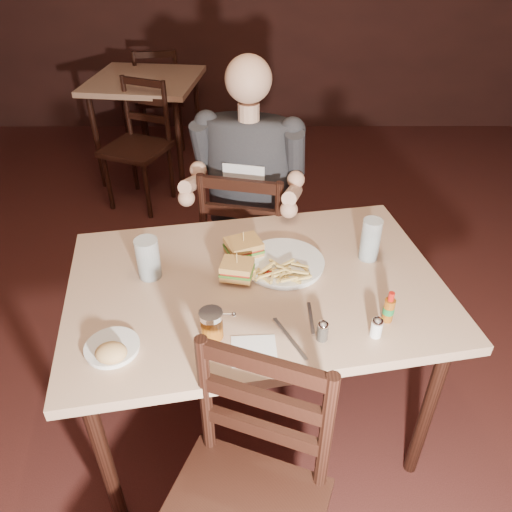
{
  "coord_description": "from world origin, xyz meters",
  "views": [
    {
      "loc": [
        -0.25,
        -1.37,
        1.88
      ],
      "look_at": [
        -0.25,
        0.07,
        0.85
      ],
      "focal_mm": 35.0,
      "sensor_mm": 36.0,
      "label": 1
    }
  ],
  "objects_px": {
    "chair_far": "(250,244)",
    "dinner_plate": "(284,264)",
    "diner": "(247,163)",
    "bg_chair_near": "(136,148)",
    "bg_table": "(145,90)",
    "glass_right": "(371,240)",
    "main_table": "(256,298)",
    "hot_sauce": "(389,307)",
    "glass_left": "(148,258)",
    "side_plate": "(112,348)",
    "bg_chair_far": "(160,98)",
    "syrup_dispenser": "(211,324)"
  },
  "relations": [
    {
      "from": "chair_far",
      "to": "dinner_plate",
      "type": "relative_size",
      "value": 3.15
    },
    {
      "from": "diner",
      "to": "bg_chair_near",
      "type": "bearing_deg",
      "value": 134.83
    },
    {
      "from": "bg_table",
      "to": "glass_right",
      "type": "relative_size",
      "value": 5.41
    },
    {
      "from": "main_table",
      "to": "hot_sauce",
      "type": "xyz_separation_m",
      "value": [
        0.42,
        -0.19,
        0.13
      ]
    },
    {
      "from": "diner",
      "to": "glass_left",
      "type": "distance_m",
      "value": 0.7
    },
    {
      "from": "dinner_plate",
      "to": "side_plate",
      "type": "relative_size",
      "value": 1.82
    },
    {
      "from": "bg_table",
      "to": "side_plate",
      "type": "bearing_deg",
      "value": -81.65
    },
    {
      "from": "bg_table",
      "to": "hot_sauce",
      "type": "xyz_separation_m",
      "value": [
        1.27,
        -2.68,
        0.15
      ]
    },
    {
      "from": "main_table",
      "to": "bg_chair_far",
      "type": "xyz_separation_m",
      "value": [
        -0.85,
        3.03,
        -0.26
      ]
    },
    {
      "from": "bg_table",
      "to": "bg_chair_far",
      "type": "xyz_separation_m",
      "value": [
        0.0,
        0.55,
        -0.24
      ]
    },
    {
      "from": "bg_chair_near",
      "to": "glass_right",
      "type": "relative_size",
      "value": 5.32
    },
    {
      "from": "bg_chair_far",
      "to": "side_plate",
      "type": "xyz_separation_m",
      "value": [
        0.41,
        -3.36,
        0.34
      ]
    },
    {
      "from": "syrup_dispenser",
      "to": "side_plate",
      "type": "bearing_deg",
      "value": -179.23
    },
    {
      "from": "bg_chair_far",
      "to": "dinner_plate",
      "type": "distance_m",
      "value": 3.1
    },
    {
      "from": "main_table",
      "to": "side_plate",
      "type": "distance_m",
      "value": 0.55
    },
    {
      "from": "main_table",
      "to": "bg_chair_far",
      "type": "relative_size",
      "value": 1.65
    },
    {
      "from": "bg_chair_near",
      "to": "side_plate",
      "type": "distance_m",
      "value": 2.32
    },
    {
      "from": "glass_left",
      "to": "side_plate",
      "type": "xyz_separation_m",
      "value": [
        -0.05,
        -0.37,
        -0.07
      ]
    },
    {
      "from": "bg_chair_near",
      "to": "diner",
      "type": "height_order",
      "value": "diner"
    },
    {
      "from": "main_table",
      "to": "glass_left",
      "type": "xyz_separation_m",
      "value": [
        -0.38,
        0.04,
        0.15
      ]
    },
    {
      "from": "dinner_plate",
      "to": "glass_left",
      "type": "xyz_separation_m",
      "value": [
        -0.48,
        -0.06,
        0.07
      ]
    },
    {
      "from": "glass_left",
      "to": "glass_right",
      "type": "height_order",
      "value": "glass_right"
    },
    {
      "from": "bg_table",
      "to": "side_plate",
      "type": "relative_size",
      "value": 5.55
    },
    {
      "from": "diner",
      "to": "side_plate",
      "type": "xyz_separation_m",
      "value": [
        -0.4,
        -0.97,
        -0.15
      ]
    },
    {
      "from": "diner",
      "to": "dinner_plate",
      "type": "height_order",
      "value": "diner"
    },
    {
      "from": "bg_table",
      "to": "syrup_dispenser",
      "type": "distance_m",
      "value": 2.84
    },
    {
      "from": "diner",
      "to": "side_plate",
      "type": "distance_m",
      "value": 1.06
    },
    {
      "from": "bg_table",
      "to": "dinner_plate",
      "type": "distance_m",
      "value": 2.57
    },
    {
      "from": "side_plate",
      "to": "main_table",
      "type": "bearing_deg",
      "value": 36.7
    },
    {
      "from": "bg_table",
      "to": "glass_left",
      "type": "relative_size",
      "value": 5.8
    },
    {
      "from": "bg_table",
      "to": "bg_chair_near",
      "type": "distance_m",
      "value": 0.6
    },
    {
      "from": "diner",
      "to": "hot_sauce",
      "type": "xyz_separation_m",
      "value": [
        0.46,
        -0.84,
        -0.1
      ]
    },
    {
      "from": "glass_right",
      "to": "diner",
      "type": "bearing_deg",
      "value": 132.83
    },
    {
      "from": "glass_left",
      "to": "syrup_dispenser",
      "type": "height_order",
      "value": "glass_left"
    },
    {
      "from": "bg_chair_near",
      "to": "glass_left",
      "type": "relative_size",
      "value": 5.7
    },
    {
      "from": "diner",
      "to": "hot_sauce",
      "type": "distance_m",
      "value": 0.97
    },
    {
      "from": "bg_table",
      "to": "diner",
      "type": "xyz_separation_m",
      "value": [
        0.81,
        -1.83,
        0.25
      ]
    },
    {
      "from": "diner",
      "to": "bg_table",
      "type": "bearing_deg",
      "value": 126.4
    },
    {
      "from": "chair_far",
      "to": "bg_chair_near",
      "type": "relative_size",
      "value": 1.05
    },
    {
      "from": "bg_table",
      "to": "syrup_dispenser",
      "type": "bearing_deg",
      "value": -75.51
    },
    {
      "from": "syrup_dispenser",
      "to": "bg_table",
      "type": "bearing_deg",
      "value": 94.18
    },
    {
      "from": "glass_left",
      "to": "hot_sauce",
      "type": "xyz_separation_m",
      "value": [
        0.81,
        -0.24,
        -0.02
      ]
    },
    {
      "from": "bg_chair_near",
      "to": "glass_right",
      "type": "distance_m",
      "value": 2.23
    },
    {
      "from": "glass_left",
      "to": "hot_sauce",
      "type": "height_order",
      "value": "glass_left"
    },
    {
      "from": "glass_left",
      "to": "bg_chair_far",
      "type": "bearing_deg",
      "value": 98.86
    },
    {
      "from": "diner",
      "to": "syrup_dispenser",
      "type": "xyz_separation_m",
      "value": [
        -0.1,
        -0.92,
        -0.11
      ]
    },
    {
      "from": "syrup_dispenser",
      "to": "bg_chair_near",
      "type": "bearing_deg",
      "value": 97.6
    },
    {
      "from": "glass_left",
      "to": "syrup_dispenser",
      "type": "relative_size",
      "value": 1.57
    },
    {
      "from": "chair_far",
      "to": "syrup_dispenser",
      "type": "distance_m",
      "value": 1.03
    },
    {
      "from": "dinner_plate",
      "to": "glass_left",
      "type": "height_order",
      "value": "glass_left"
    }
  ]
}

